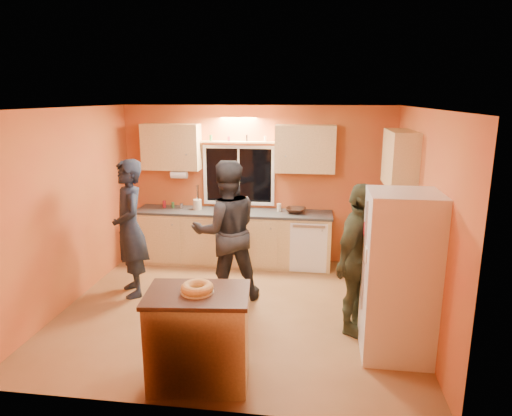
% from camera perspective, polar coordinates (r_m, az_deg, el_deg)
% --- Properties ---
extents(ground, '(4.50, 4.50, 0.00)m').
position_cam_1_polar(ground, '(6.18, -2.45, -12.51)').
color(ground, brown).
rests_on(ground, ground).
extents(room_shell, '(4.54, 4.04, 2.61)m').
position_cam_1_polar(room_shell, '(6.03, -0.79, 3.10)').
color(room_shell, '#C67132').
rests_on(room_shell, ground).
extents(back_counter, '(4.23, 0.62, 0.90)m').
position_cam_1_polar(back_counter, '(7.57, -0.12, -3.78)').
color(back_counter, tan).
rests_on(back_counter, ground).
extents(right_counter, '(0.62, 1.84, 0.90)m').
position_cam_1_polar(right_counter, '(6.44, 15.82, -7.53)').
color(right_counter, tan).
rests_on(right_counter, ground).
extents(refrigerator, '(0.72, 0.70, 1.80)m').
position_cam_1_polar(refrigerator, '(5.08, 17.45, -8.08)').
color(refrigerator, silver).
rests_on(refrigerator, ground).
extents(island, '(1.04, 0.76, 0.94)m').
position_cam_1_polar(island, '(4.61, -7.16, -15.69)').
color(island, tan).
rests_on(island, ground).
extents(bundt_pastry, '(0.31, 0.31, 0.09)m').
position_cam_1_polar(bundt_pastry, '(4.38, -7.36, -9.87)').
color(bundt_pastry, '#D4B057').
rests_on(bundt_pastry, island).
extents(person_left, '(0.76, 0.84, 1.92)m').
position_cam_1_polar(person_left, '(6.54, -15.49, -2.49)').
color(person_left, black).
rests_on(person_left, ground).
extents(person_center, '(1.14, 1.03, 1.93)m').
position_cam_1_polar(person_center, '(6.18, -3.75, -2.90)').
color(person_center, black).
rests_on(person_center, ground).
extents(person_right, '(0.85, 1.14, 1.80)m').
position_cam_1_polar(person_right, '(5.42, 12.63, -6.37)').
color(person_right, '#2D3421').
rests_on(person_right, ground).
extents(mixing_bowl, '(0.36, 0.36, 0.08)m').
position_cam_1_polar(mixing_bowl, '(7.41, 4.96, -0.29)').
color(mixing_bowl, black).
rests_on(mixing_bowl, back_counter).
extents(utensil_crock, '(0.14, 0.14, 0.17)m').
position_cam_1_polar(utensil_crock, '(7.64, -7.35, 0.43)').
color(utensil_crock, beige).
rests_on(utensil_crock, back_counter).
extents(potted_plant, '(0.34, 0.32, 0.32)m').
position_cam_1_polar(potted_plant, '(5.91, 15.96, -3.25)').
color(potted_plant, gray).
rests_on(potted_plant, right_counter).
extents(red_box, '(0.17, 0.14, 0.07)m').
position_cam_1_polar(red_box, '(7.06, 15.68, -1.52)').
color(red_box, '#AA1A22').
rests_on(red_box, right_counter).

